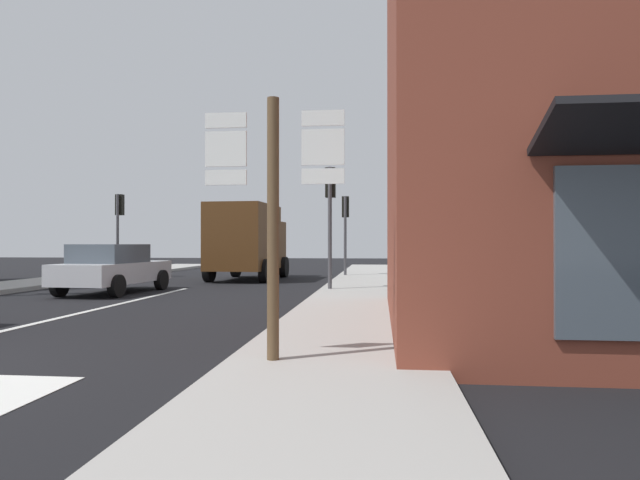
{
  "coord_description": "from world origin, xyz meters",
  "views": [
    {
      "loc": [
        6.38,
        -5.78,
        1.5
      ],
      "look_at": [
        4.53,
        11.29,
        1.6
      ],
      "focal_mm": 31.33,
      "sensor_mm": 36.0,
      "label": 1
    }
  ],
  "objects_px": {
    "delivery_truck": "(248,240)",
    "traffic_light_far_right": "(345,218)",
    "sedan_far": "(113,268)",
    "route_sign_post": "(273,208)",
    "traffic_light_near_right": "(330,200)",
    "traffic_light_far_left": "(119,216)"
  },
  "relations": [
    {
      "from": "traffic_light_near_right",
      "to": "route_sign_post",
      "type": "bearing_deg",
      "value": -88.58
    },
    {
      "from": "delivery_truck",
      "to": "traffic_light_far_left",
      "type": "xyz_separation_m",
      "value": [
        -5.84,
        0.67,
        1.03
      ]
    },
    {
      "from": "route_sign_post",
      "to": "traffic_light_far_right",
      "type": "xyz_separation_m",
      "value": [
        -0.26,
        17.66,
        0.7
      ]
    },
    {
      "from": "traffic_light_far_left",
      "to": "traffic_light_near_right",
      "type": "bearing_deg",
      "value": -32.85
    },
    {
      "from": "sedan_far",
      "to": "delivery_truck",
      "type": "xyz_separation_m",
      "value": [
        2.58,
        6.41,
        0.89
      ]
    },
    {
      "from": "delivery_truck",
      "to": "traffic_light_near_right",
      "type": "distance_m",
      "value": 6.95
    },
    {
      "from": "traffic_light_far_right",
      "to": "delivery_truck",
      "type": "bearing_deg",
      "value": -156.59
    },
    {
      "from": "sedan_far",
      "to": "traffic_light_near_right",
      "type": "height_order",
      "value": "traffic_light_near_right"
    },
    {
      "from": "traffic_light_near_right",
      "to": "traffic_light_far_left",
      "type": "bearing_deg",
      "value": 147.15
    },
    {
      "from": "delivery_truck",
      "to": "traffic_light_far_right",
      "type": "height_order",
      "value": "traffic_light_far_right"
    },
    {
      "from": "traffic_light_far_left",
      "to": "traffic_light_far_right",
      "type": "height_order",
      "value": "traffic_light_far_left"
    },
    {
      "from": "sedan_far",
      "to": "delivery_truck",
      "type": "height_order",
      "value": "delivery_truck"
    },
    {
      "from": "delivery_truck",
      "to": "traffic_light_near_right",
      "type": "bearing_deg",
      "value": -55.19
    },
    {
      "from": "delivery_truck",
      "to": "traffic_light_far_right",
      "type": "relative_size",
      "value": 1.44
    },
    {
      "from": "route_sign_post",
      "to": "traffic_light_far_left",
      "type": "relative_size",
      "value": 0.88
    },
    {
      "from": "sedan_far",
      "to": "route_sign_post",
      "type": "relative_size",
      "value": 1.35
    },
    {
      "from": "sedan_far",
      "to": "delivery_truck",
      "type": "bearing_deg",
      "value": 68.03
    },
    {
      "from": "sedan_far",
      "to": "traffic_light_far_left",
      "type": "distance_m",
      "value": 8.02
    },
    {
      "from": "sedan_far",
      "to": "traffic_light_near_right",
      "type": "relative_size",
      "value": 1.14
    },
    {
      "from": "sedan_far",
      "to": "route_sign_post",
      "type": "xyz_separation_m",
      "value": [
        6.75,
        -9.56,
        1.15
      ]
    },
    {
      "from": "traffic_light_near_right",
      "to": "traffic_light_far_right",
      "type": "bearing_deg",
      "value": 90.0
    },
    {
      "from": "traffic_light_far_right",
      "to": "sedan_far",
      "type": "bearing_deg",
      "value": -128.74
    }
  ]
}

